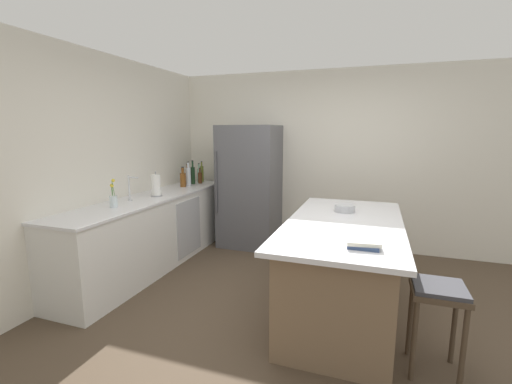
{
  "coord_description": "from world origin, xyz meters",
  "views": [
    {
      "loc": [
        0.56,
        -2.94,
        1.73
      ],
      "look_at": [
        -0.79,
        0.92,
        1.0
      ],
      "focal_mm": 24.12,
      "sensor_mm": 36.0,
      "label": 1
    }
  ],
  "objects_px": {
    "bar_stool": "(438,301)",
    "paper_towel_roll": "(156,186)",
    "vinegar_bottle": "(188,176)",
    "whiskey_bottle": "(183,179)",
    "gin_bottle": "(199,175)",
    "kitchen_island": "(342,267)",
    "cookbook_stack": "(364,244)",
    "sink_faucet": "(130,188)",
    "flower_vase": "(113,199)",
    "syrup_bottle": "(200,177)",
    "mixing_bowl": "(345,208)",
    "soda_bottle": "(188,176)",
    "wine_bottle": "(193,175)",
    "olive_oil_bottle": "(202,173)",
    "refrigerator": "(250,186)"
  },
  "relations": [
    {
      "from": "bar_stool",
      "to": "cookbook_stack",
      "type": "xyz_separation_m",
      "value": [
        -0.52,
        -0.07,
        0.39
      ]
    },
    {
      "from": "kitchen_island",
      "to": "mixing_bowl",
      "type": "height_order",
      "value": "mixing_bowl"
    },
    {
      "from": "olive_oil_bottle",
      "to": "cookbook_stack",
      "type": "distance_m",
      "value": 3.58
    },
    {
      "from": "flower_vase",
      "to": "olive_oil_bottle",
      "type": "xyz_separation_m",
      "value": [
        -0.02,
        2.03,
        0.04
      ]
    },
    {
      "from": "wine_bottle",
      "to": "olive_oil_bottle",
      "type": "bearing_deg",
      "value": 88.71
    },
    {
      "from": "kitchen_island",
      "to": "mixing_bowl",
      "type": "relative_size",
      "value": 10.08
    },
    {
      "from": "olive_oil_bottle",
      "to": "gin_bottle",
      "type": "relative_size",
      "value": 1.07
    },
    {
      "from": "kitchen_island",
      "to": "sink_faucet",
      "type": "distance_m",
      "value": 2.53
    },
    {
      "from": "whiskey_bottle",
      "to": "flower_vase",
      "type": "bearing_deg",
      "value": -88.94
    },
    {
      "from": "sink_faucet",
      "to": "flower_vase",
      "type": "xyz_separation_m",
      "value": [
        0.06,
        -0.35,
        -0.07
      ]
    },
    {
      "from": "bar_stool",
      "to": "gin_bottle",
      "type": "xyz_separation_m",
      "value": [
        -3.13,
        2.3,
        0.49
      ]
    },
    {
      "from": "whiskey_bottle",
      "to": "wine_bottle",
      "type": "bearing_deg",
      "value": 89.63
    },
    {
      "from": "kitchen_island",
      "to": "flower_vase",
      "type": "bearing_deg",
      "value": -173.5
    },
    {
      "from": "vinegar_bottle",
      "to": "whiskey_bottle",
      "type": "xyz_separation_m",
      "value": [
        0.03,
        -0.2,
        -0.02
      ]
    },
    {
      "from": "bar_stool",
      "to": "paper_towel_roll",
      "type": "xyz_separation_m",
      "value": [
        -3.06,
        1.07,
        0.51
      ]
    },
    {
      "from": "wine_bottle",
      "to": "cookbook_stack",
      "type": "relative_size",
      "value": 1.46
    },
    {
      "from": "syrup_bottle",
      "to": "soda_bottle",
      "type": "xyz_separation_m",
      "value": [
        -0.04,
        -0.28,
        0.05
      ]
    },
    {
      "from": "bar_stool",
      "to": "soda_bottle",
      "type": "bearing_deg",
      "value": 148.17
    },
    {
      "from": "sink_faucet",
      "to": "flower_vase",
      "type": "bearing_deg",
      "value": -79.95
    },
    {
      "from": "bar_stool",
      "to": "flower_vase",
      "type": "xyz_separation_m",
      "value": [
        -3.11,
        0.36,
        0.46
      ]
    },
    {
      "from": "gin_bottle",
      "to": "cookbook_stack",
      "type": "xyz_separation_m",
      "value": [
        2.61,
        -2.37,
        -0.1
      ]
    },
    {
      "from": "cookbook_stack",
      "to": "gin_bottle",
      "type": "bearing_deg",
      "value": 137.76
    },
    {
      "from": "sink_faucet",
      "to": "flower_vase",
      "type": "height_order",
      "value": "flower_vase"
    },
    {
      "from": "sink_faucet",
      "to": "syrup_bottle",
      "type": "xyz_separation_m",
      "value": [
        0.11,
        1.5,
        -0.06
      ]
    },
    {
      "from": "mixing_bowl",
      "to": "whiskey_bottle",
      "type": "bearing_deg",
      "value": 161.82
    },
    {
      "from": "vinegar_bottle",
      "to": "cookbook_stack",
      "type": "height_order",
      "value": "vinegar_bottle"
    },
    {
      "from": "flower_vase",
      "to": "wine_bottle",
      "type": "distance_m",
      "value": 1.75
    },
    {
      "from": "gin_bottle",
      "to": "whiskey_bottle",
      "type": "height_order",
      "value": "gin_bottle"
    },
    {
      "from": "bar_stool",
      "to": "flower_vase",
      "type": "height_order",
      "value": "flower_vase"
    },
    {
      "from": "whiskey_bottle",
      "to": "cookbook_stack",
      "type": "xyz_separation_m",
      "value": [
        2.61,
        -1.88,
        -0.1
      ]
    },
    {
      "from": "whiskey_bottle",
      "to": "cookbook_stack",
      "type": "height_order",
      "value": "whiskey_bottle"
    },
    {
      "from": "paper_towel_roll",
      "to": "cookbook_stack",
      "type": "distance_m",
      "value": 2.79
    },
    {
      "from": "syrup_bottle",
      "to": "cookbook_stack",
      "type": "xyz_separation_m",
      "value": [
        2.54,
        -2.27,
        -0.08
      ]
    },
    {
      "from": "refrigerator",
      "to": "bar_stool",
      "type": "distance_m",
      "value": 3.2
    },
    {
      "from": "kitchen_island",
      "to": "refrigerator",
      "type": "height_order",
      "value": "refrigerator"
    },
    {
      "from": "kitchen_island",
      "to": "bar_stool",
      "type": "relative_size",
      "value": 3.13
    },
    {
      "from": "kitchen_island",
      "to": "gin_bottle",
      "type": "xyz_separation_m",
      "value": [
        -2.41,
        1.67,
        0.58
      ]
    },
    {
      "from": "refrigerator",
      "to": "vinegar_bottle",
      "type": "height_order",
      "value": "refrigerator"
    },
    {
      "from": "vinegar_bottle",
      "to": "whiskey_bottle",
      "type": "distance_m",
      "value": 0.2
    },
    {
      "from": "syrup_bottle",
      "to": "mixing_bowl",
      "type": "xyz_separation_m",
      "value": [
        2.31,
        -1.17,
        -0.07
      ]
    },
    {
      "from": "bar_stool",
      "to": "vinegar_bottle",
      "type": "height_order",
      "value": "vinegar_bottle"
    },
    {
      "from": "wine_bottle",
      "to": "whiskey_bottle",
      "type": "bearing_deg",
      "value": -90.37
    },
    {
      "from": "syrup_bottle",
      "to": "wine_bottle",
      "type": "height_order",
      "value": "wine_bottle"
    },
    {
      "from": "soda_bottle",
      "to": "whiskey_bottle",
      "type": "relative_size",
      "value": 1.24
    },
    {
      "from": "wine_bottle",
      "to": "vinegar_bottle",
      "type": "xyz_separation_m",
      "value": [
        -0.04,
        -0.09,
        -0.01
      ]
    },
    {
      "from": "sink_faucet",
      "to": "olive_oil_bottle",
      "type": "xyz_separation_m",
      "value": [
        0.04,
        1.68,
        -0.02
      ]
    },
    {
      "from": "gin_bottle",
      "to": "whiskey_bottle",
      "type": "bearing_deg",
      "value": -90.65
    },
    {
      "from": "gin_bottle",
      "to": "mixing_bowl",
      "type": "relative_size",
      "value": 1.48
    },
    {
      "from": "wine_bottle",
      "to": "cookbook_stack",
      "type": "bearing_deg",
      "value": -39.81
    },
    {
      "from": "bar_stool",
      "to": "flower_vase",
      "type": "bearing_deg",
      "value": 173.41
    }
  ]
}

